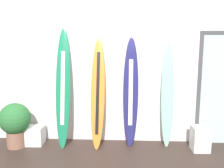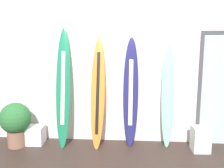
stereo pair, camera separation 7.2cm
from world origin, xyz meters
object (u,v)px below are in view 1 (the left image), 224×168
at_px(surfboard_emerald, 63,88).
at_px(surfboard_seafoam, 167,95).
at_px(potted_plant, 15,122).
at_px(surfboard_navy, 131,93).
at_px(surfboard_sunset, 98,94).
at_px(display_block_left, 200,139).
at_px(display_block_center, 35,135).

relative_size(surfboard_emerald, surfboard_seafoam, 1.13).
bearing_deg(potted_plant, surfboard_navy, 6.05).
relative_size(surfboard_sunset, display_block_left, 4.59).
relative_size(surfboard_emerald, surfboard_sunset, 1.09).
xyz_separation_m(surfboard_emerald, surfboard_seafoam, (1.89, 0.10, -0.14)).
height_order(surfboard_emerald, surfboard_sunset, surfboard_emerald).
bearing_deg(surfboard_navy, display_block_left, -9.33).
height_order(surfboard_emerald, display_block_left, surfboard_emerald).
bearing_deg(surfboard_sunset, surfboard_emerald, -179.67).
distance_m(surfboard_sunset, surfboard_seafoam, 1.26).
bearing_deg(surfboard_sunset, display_block_center, -179.96).
bearing_deg(surfboard_emerald, surfboard_seafoam, 2.97).
distance_m(surfboard_sunset, potted_plant, 1.58).
bearing_deg(potted_plant, display_block_center, 25.35).
xyz_separation_m(surfboard_sunset, surfboard_seafoam, (1.26, 0.09, -0.04)).
distance_m(surfboard_emerald, surfboard_sunset, 0.64).
height_order(surfboard_navy, potted_plant, surfboard_navy).
xyz_separation_m(surfboard_emerald, display_block_left, (2.45, -0.12, -0.86)).
height_order(surfboard_sunset, surfboard_navy, same).
distance_m(surfboard_navy, display_block_center, 1.96).
bearing_deg(surfboard_seafoam, surfboard_emerald, -177.03).
height_order(surfboard_seafoam, display_block_center, surfboard_seafoam).
relative_size(surfboard_navy, surfboard_seafoam, 1.04).
xyz_separation_m(surfboard_navy, display_block_center, (-1.78, -0.08, -0.81)).
bearing_deg(surfboard_seafoam, display_block_center, -177.78).
bearing_deg(surfboard_navy, surfboard_sunset, -172.48).
bearing_deg(surfboard_seafoam, potted_plant, -175.08).
relative_size(surfboard_sunset, surfboard_navy, 1.00).
bearing_deg(potted_plant, surfboard_sunset, 5.46).
xyz_separation_m(surfboard_seafoam, display_block_left, (0.56, -0.22, -0.72)).
height_order(surfboard_navy, display_block_center, surfboard_navy).
height_order(display_block_left, potted_plant, potted_plant).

